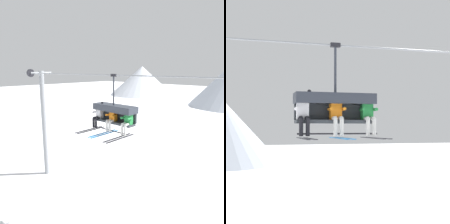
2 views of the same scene
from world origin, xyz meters
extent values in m
cylinder|color=gray|center=(1.74, -0.80, 7.87)|extent=(18.67, 0.05, 0.05)
cube|color=#33383D|center=(1.43, -0.80, 5.70)|extent=(2.24, 0.48, 0.10)
cube|color=#33383D|center=(1.43, -0.52, 5.98)|extent=(2.24, 0.08, 0.45)
cube|color=#2D333D|center=(1.43, -0.74, 6.35)|extent=(2.28, 0.68, 0.30)
cylinder|color=black|center=(1.43, -1.12, 5.37)|extent=(2.24, 0.04, 0.04)
cylinder|color=#2D333D|center=(1.43, -0.80, 7.16)|extent=(0.07, 0.07, 1.32)
cube|color=black|center=(1.43, -0.80, 7.87)|extent=(0.28, 0.12, 0.12)
cube|color=silver|center=(0.50, -0.82, 6.01)|extent=(0.32, 0.22, 0.52)
sphere|color=black|center=(0.50, -0.82, 6.37)|extent=(0.22, 0.22, 0.22)
ellipsoid|color=black|center=(0.50, -0.92, 6.37)|extent=(0.17, 0.04, 0.08)
cylinder|color=black|center=(0.41, -0.99, 5.79)|extent=(0.11, 0.34, 0.11)
cylinder|color=black|center=(0.59, -0.99, 5.79)|extent=(0.11, 0.34, 0.11)
cylinder|color=black|center=(0.41, -1.16, 5.55)|extent=(0.11, 0.11, 0.48)
cylinder|color=black|center=(0.59, -1.16, 5.55)|extent=(0.11, 0.11, 0.48)
cube|color=#232328|center=(0.41, -1.46, 5.26)|extent=(0.09, 1.70, 0.02)
cube|color=#232328|center=(0.59, -1.46, 5.26)|extent=(0.09, 1.70, 0.02)
cylinder|color=silver|center=(0.31, -0.97, 6.05)|extent=(0.09, 0.30, 0.09)
cylinder|color=silver|center=(0.69, -0.82, 6.36)|extent=(0.09, 0.09, 0.30)
sphere|color=black|center=(0.69, -0.82, 6.53)|extent=(0.11, 0.11, 0.11)
cube|color=orange|center=(1.43, -0.82, 6.01)|extent=(0.32, 0.22, 0.52)
sphere|color=#284C93|center=(1.43, -0.82, 6.37)|extent=(0.22, 0.22, 0.22)
ellipsoid|color=black|center=(1.43, -0.92, 6.37)|extent=(0.17, 0.04, 0.08)
cylinder|color=silver|center=(1.34, -0.99, 5.79)|extent=(0.11, 0.34, 0.11)
cylinder|color=silver|center=(1.52, -0.99, 5.79)|extent=(0.11, 0.34, 0.11)
cylinder|color=silver|center=(1.34, -1.16, 5.55)|extent=(0.11, 0.11, 0.48)
cylinder|color=silver|center=(1.52, -1.16, 5.55)|extent=(0.11, 0.11, 0.48)
cube|color=#1E6BB2|center=(1.34, -1.46, 5.26)|extent=(0.09, 1.70, 0.02)
cube|color=#1E6BB2|center=(1.52, -1.46, 5.26)|extent=(0.09, 1.70, 0.02)
cylinder|color=orange|center=(1.24, -0.97, 6.05)|extent=(0.09, 0.30, 0.09)
cylinder|color=orange|center=(1.62, -0.97, 6.05)|extent=(0.09, 0.30, 0.09)
cube|color=#23843D|center=(2.36, -0.82, 6.01)|extent=(0.32, 0.22, 0.52)
sphere|color=maroon|center=(2.36, -0.82, 6.37)|extent=(0.22, 0.22, 0.22)
ellipsoid|color=black|center=(2.36, -0.92, 6.37)|extent=(0.17, 0.04, 0.08)
cylinder|color=silver|center=(2.27, -0.99, 5.79)|extent=(0.11, 0.34, 0.11)
cylinder|color=silver|center=(2.45, -0.99, 5.79)|extent=(0.11, 0.34, 0.11)
cylinder|color=silver|center=(2.27, -1.16, 5.55)|extent=(0.11, 0.11, 0.48)
cylinder|color=silver|center=(2.45, -1.16, 5.55)|extent=(0.11, 0.11, 0.48)
cube|color=#232328|center=(2.27, -1.46, 5.26)|extent=(0.09, 1.70, 0.02)
cube|color=#232328|center=(2.45, -1.46, 5.26)|extent=(0.09, 1.70, 0.02)
cylinder|color=#23843D|center=(2.17, -0.97, 6.05)|extent=(0.09, 0.30, 0.09)
cylinder|color=#23843D|center=(2.55, -0.97, 6.05)|extent=(0.09, 0.30, 0.09)
camera|label=1|loc=(8.29, -8.06, 8.14)|focal=35.00mm
camera|label=2|loc=(-0.95, -10.09, 5.54)|focal=55.00mm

